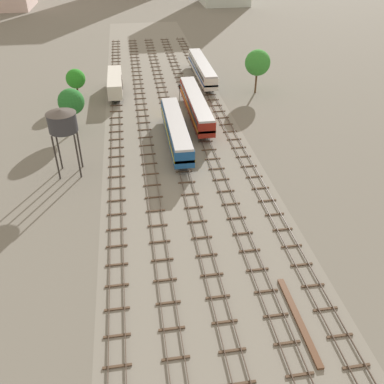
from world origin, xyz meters
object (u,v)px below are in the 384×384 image
at_px(diesel_railcar_centre_left_nearest, 176,129).
at_px(signal_post_nearest, 180,93).
at_px(passenger_coach_centre_near, 196,104).
at_px(freight_boxcar_far_left_mid, 115,82).
at_px(passenger_coach_centre_right_midfar, 202,68).
at_px(water_tower, 62,121).

bearing_deg(diesel_railcar_centre_left_nearest, signal_post_nearest, 80.31).
relative_size(passenger_coach_centre_near, freight_boxcar_far_left_mid, 1.57).
relative_size(passenger_coach_centre_right_midfar, signal_post_nearest, 4.34).
distance_m(freight_boxcar_far_left_mid, passenger_coach_centre_right_midfar, 20.32).
relative_size(diesel_railcar_centre_left_nearest, passenger_coach_centre_right_midfar, 0.93).
bearing_deg(water_tower, signal_post_nearest, 48.48).
relative_size(diesel_railcar_centre_left_nearest, water_tower, 2.13).
bearing_deg(signal_post_nearest, passenger_coach_centre_near, -59.89).
xyz_separation_m(freight_boxcar_far_left_mid, signal_post_nearest, (12.07, -10.65, 0.79)).
bearing_deg(passenger_coach_centre_right_midfar, signal_post_nearest, -113.16).
xyz_separation_m(passenger_coach_centre_right_midfar, water_tower, (-25.71, -37.80, 5.36)).
distance_m(passenger_coach_centre_near, freight_boxcar_far_left_mid, 20.73).
xyz_separation_m(passenger_coach_centre_near, signal_post_nearest, (-2.42, 4.17, 0.62)).
distance_m(diesel_railcar_centre_left_nearest, water_tower, 18.21).
bearing_deg(diesel_railcar_centre_left_nearest, freight_boxcar_far_left_mid, 111.27).
distance_m(passenger_coach_centre_right_midfar, signal_post_nearest, 18.44).
height_order(diesel_railcar_centre_left_nearest, passenger_coach_centre_near, same).
bearing_deg(diesel_railcar_centre_left_nearest, passenger_coach_centre_right_midfar, 72.73).
bearing_deg(freight_boxcar_far_left_mid, diesel_railcar_centre_left_nearest, -68.73).
bearing_deg(passenger_coach_centre_near, water_tower, -141.36).
xyz_separation_m(diesel_railcar_centre_left_nearest, water_tower, (-16.05, -6.71, 5.38)).
relative_size(diesel_railcar_centre_left_nearest, passenger_coach_centre_near, 0.93).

